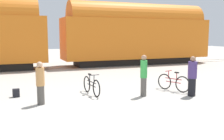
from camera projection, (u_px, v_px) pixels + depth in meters
ground_plane at (116, 111)px, 8.75m from camera, size 80.00×80.00×0.00m
freight_train at (54, 32)px, 20.01m from camera, size 27.20×2.85×5.21m
rail_near at (57, 69)px, 19.71m from camera, size 39.20×0.07×0.01m
rail_far at (54, 67)px, 21.03m from camera, size 39.20×0.07×0.01m
bicycle_maroon at (173, 82)px, 11.89m from camera, size 0.68×1.59×0.91m
bicycle_black at (91, 86)px, 11.16m from camera, size 0.46×1.80×0.90m
person_in_purple at (192, 76)px, 10.85m from camera, size 0.37×0.37×1.66m
person_in_tan at (40, 83)px, 9.50m from camera, size 0.31×0.31×1.58m
person_in_green at (144, 75)px, 10.78m from camera, size 0.28×0.28×1.72m
backpack at (16, 93)px, 10.73m from camera, size 0.28×0.20×0.34m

